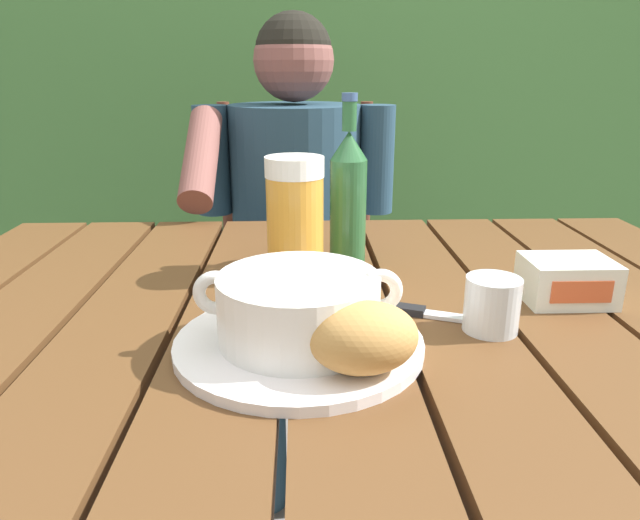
# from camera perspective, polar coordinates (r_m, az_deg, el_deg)

# --- Properties ---
(dining_table) EXTENTS (1.23, 0.93, 0.77)m
(dining_table) POSITION_cam_1_polar(r_m,az_deg,el_deg) (0.79, 1.97, -11.50)
(dining_table) COLOR brown
(dining_table) RESTS_ON ground_plane
(hedge_backdrop) EXTENTS (3.98, 0.89, 2.71)m
(hedge_backdrop) POSITION_cam_1_polar(r_m,az_deg,el_deg) (2.60, -5.49, 21.77)
(hedge_backdrop) COLOR #406D35
(hedge_backdrop) RESTS_ON ground_plane
(chair_near_diner) EXTENTS (0.45, 0.42, 0.98)m
(chair_near_diner) POSITION_cam_1_polar(r_m,az_deg,el_deg) (1.69, -2.27, -2.23)
(chair_near_diner) COLOR #582C1E
(chair_near_diner) RESTS_ON ground_plane
(person_eating) EXTENTS (0.48, 0.47, 1.19)m
(person_eating) POSITION_cam_1_polar(r_m,az_deg,el_deg) (1.43, -2.54, 3.76)
(person_eating) COLOR #254052
(person_eating) RESTS_ON ground_plane
(serving_plate) EXTENTS (0.28, 0.28, 0.01)m
(serving_plate) POSITION_cam_1_polar(r_m,az_deg,el_deg) (0.65, -2.09, -8.21)
(serving_plate) COLOR white
(serving_plate) RESTS_ON dining_table
(soup_bowl) EXTENTS (0.23, 0.18, 0.08)m
(soup_bowl) POSITION_cam_1_polar(r_m,az_deg,el_deg) (0.63, -2.14, -4.57)
(soup_bowl) COLOR white
(soup_bowl) RESTS_ON serving_plate
(bread_roll) EXTENTS (0.12, 0.10, 0.07)m
(bread_roll) POSITION_cam_1_polar(r_m,az_deg,el_deg) (0.57, 4.33, -7.66)
(bread_roll) COLOR #C28C49
(bread_roll) RESTS_ON serving_plate
(beer_glass) EXTENTS (0.09, 0.09, 0.18)m
(beer_glass) POSITION_cam_1_polar(r_m,az_deg,el_deg) (0.85, -2.48, 4.26)
(beer_glass) COLOR gold
(beer_glass) RESTS_ON dining_table
(beer_bottle) EXTENTS (0.06, 0.06, 0.26)m
(beer_bottle) POSITION_cam_1_polar(r_m,az_deg,el_deg) (0.91, 2.81, 6.42)
(beer_bottle) COLOR #2A5E33
(beer_bottle) RESTS_ON dining_table
(water_glass_small) EXTENTS (0.06, 0.06, 0.07)m
(water_glass_small) POSITION_cam_1_polar(r_m,az_deg,el_deg) (0.71, 16.65, -4.24)
(water_glass_small) COLOR silver
(water_glass_small) RESTS_ON dining_table
(butter_tub) EXTENTS (0.11, 0.09, 0.06)m
(butter_tub) POSITION_cam_1_polar(r_m,az_deg,el_deg) (0.83, 23.25, -1.86)
(butter_tub) COLOR white
(butter_tub) RESTS_ON dining_table
(table_knife) EXTENTS (0.15, 0.07, 0.01)m
(table_knife) POSITION_cam_1_polar(r_m,az_deg,el_deg) (0.74, 10.11, -5.13)
(table_knife) COLOR silver
(table_knife) RESTS_ON dining_table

